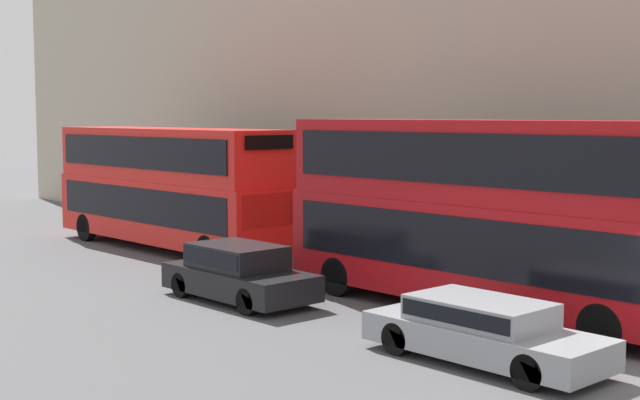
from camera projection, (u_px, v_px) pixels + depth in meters
bus_leading at (485, 208)px, 20.63m from camera, size 2.59×10.68×4.51m
bus_second_in_queue at (170, 183)px, 30.44m from camera, size 2.59×10.94×4.17m
car_dark_sedan at (483, 329)px, 16.63m from camera, size 1.75×4.73×1.21m
car_hatchback at (239, 271)px, 22.16m from camera, size 1.84×4.27×1.41m
pedestrian at (239, 223)px, 32.07m from camera, size 0.36×0.36×1.62m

